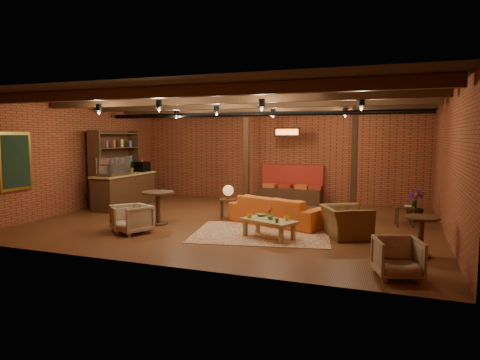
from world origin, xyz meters
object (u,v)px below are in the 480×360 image
(armchair_a, at_px, (127,217))
(plant_tall, at_px, (416,175))
(round_table_right, at_px, (421,230))
(armchair_b, at_px, (133,218))
(side_table_book, at_px, (404,208))
(side_table_lamp, at_px, (228,193))
(armchair_far, at_px, (398,256))
(coffee_table, at_px, (269,222))
(sofa, at_px, (278,210))
(armchair_right, at_px, (346,217))
(round_table_left, at_px, (158,202))

(armchair_a, distance_m, plant_tall, 7.39)
(plant_tall, bearing_deg, round_table_right, -90.00)
(armchair_b, height_order, plant_tall, plant_tall)
(side_table_book, relative_size, round_table_right, 0.69)
(side_table_lamp, xyz_separation_m, armchair_b, (-1.40, -2.37, -0.33))
(side_table_lamp, bearing_deg, plant_tall, 16.51)
(side_table_lamp, xyz_separation_m, round_table_right, (4.71, -2.15, -0.19))
(side_table_lamp, relative_size, armchair_far, 1.31)
(armchair_a, relative_size, armchair_b, 0.95)
(coffee_table, relative_size, side_table_lamp, 1.46)
(sofa, height_order, armchair_right, armchair_right)
(armchair_b, relative_size, plant_tall, 0.30)
(armchair_b, bearing_deg, round_table_right, 28.98)
(armchair_a, distance_m, armchair_right, 5.02)
(coffee_table, height_order, round_table_left, round_table_left)
(armchair_b, distance_m, armchair_far, 5.83)
(sofa, distance_m, armchair_b, 3.54)
(coffee_table, xyz_separation_m, round_table_right, (3.05, -0.40, 0.14))
(coffee_table, xyz_separation_m, plant_tall, (3.05, 3.14, 0.85))
(armchair_b, relative_size, round_table_right, 0.96)
(armchair_b, bearing_deg, sofa, 63.15)
(round_table_left, bearing_deg, armchair_far, -21.33)
(side_table_lamp, bearing_deg, side_table_book, 8.06)
(round_table_left, height_order, armchair_right, armchair_right)
(armchair_right, relative_size, round_table_right, 1.40)
(round_table_right, xyz_separation_m, plant_tall, (0.00, 3.54, 0.71))
(sofa, xyz_separation_m, side_table_book, (2.99, 0.91, 0.10))
(sofa, distance_m, coffee_table, 1.49)
(armchair_right, bearing_deg, armchair_b, 79.17)
(sofa, xyz_separation_m, round_table_left, (-2.84, -1.05, 0.21))
(round_table_left, xyz_separation_m, armchair_far, (5.69, -2.22, -0.22))
(armchair_a, bearing_deg, round_table_left, 28.12)
(round_table_right, height_order, plant_tall, plant_tall)
(coffee_table, distance_m, side_table_lamp, 2.43)
(armchair_b, height_order, armchair_far, armchair_b)
(coffee_table, xyz_separation_m, armchair_a, (-3.30, -0.53, -0.02))
(round_table_left, distance_m, plant_tall, 6.70)
(armchair_far, bearing_deg, armchair_a, 150.93)
(armchair_right, relative_size, plant_tall, 0.43)
(armchair_b, bearing_deg, armchair_far, 15.28)
(armchair_right, distance_m, side_table_book, 2.10)
(sofa, bearing_deg, coffee_table, 116.37)
(round_table_left, bearing_deg, side_table_lamp, 43.80)
(round_table_left, height_order, plant_tall, plant_tall)
(round_table_left, bearing_deg, side_table_book, 18.51)
(coffee_table, bearing_deg, side_table_lamp, 133.50)
(round_table_left, xyz_separation_m, side_table_book, (5.83, 1.95, -0.11))
(sofa, relative_size, armchair_b, 3.39)
(armchair_a, xyz_separation_m, plant_tall, (6.35, 3.68, 0.87))
(side_table_lamp, relative_size, plant_tall, 0.38)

